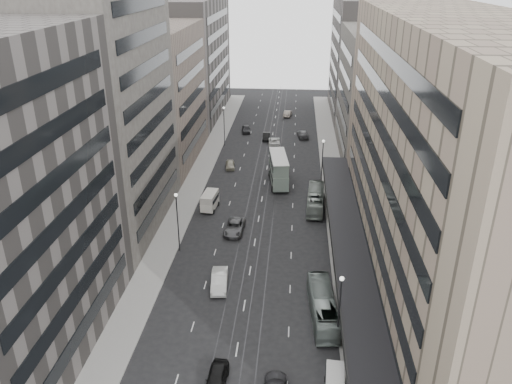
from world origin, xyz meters
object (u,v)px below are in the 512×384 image
(bus_far, at_px, (315,199))
(sedan_0, at_px, (217,378))
(bus_near, at_px, (323,306))
(sedan_1, at_px, (219,280))
(double_decker, at_px, (279,169))
(pedestrian, at_px, (382,372))
(vw_microbus, at_px, (335,384))
(sedan_2, at_px, (234,227))
(panel_van, at_px, (210,200))

(bus_far, bearing_deg, sedan_0, 78.44)
(bus_near, xyz_separation_m, sedan_1, (-11.75, 4.64, -0.57))
(double_decker, distance_m, pedestrian, 45.93)
(vw_microbus, xyz_separation_m, sedan_2, (-12.23, 28.51, -0.37))
(bus_far, xyz_separation_m, double_decker, (-6.09, 9.03, 1.34))
(double_decker, relative_size, sedan_1, 1.86)
(bus_near, bearing_deg, sedan_2, -61.91)
(sedan_1, distance_m, pedestrian, 21.40)
(double_decker, distance_m, sedan_1, 31.73)
(vw_microbus, relative_size, sedan_1, 0.75)
(vw_microbus, distance_m, pedestrian, 4.67)
(panel_van, relative_size, sedan_0, 1.01)
(panel_van, height_order, sedan_2, panel_van)
(bus_far, xyz_separation_m, pedestrian, (4.97, -35.52, -0.34))
(sedan_0, relative_size, sedan_1, 0.85)
(bus_near, xyz_separation_m, bus_far, (-0.01, 26.78, 0.00))
(bus_far, distance_m, vw_microbus, 37.29)
(vw_microbus, bearing_deg, pedestrian, 26.21)
(vw_microbus, bearing_deg, sedan_1, 133.34)
(sedan_1, bearing_deg, double_decker, 74.15)
(bus_far, relative_size, double_decker, 1.06)
(vw_microbus, distance_m, sedan_1, 19.56)
(vw_microbus, xyz_separation_m, sedan_1, (-12.38, 15.14, -0.29))
(bus_near, xyz_separation_m, sedan_0, (-9.78, -10.33, -0.67))
(bus_far, xyz_separation_m, vw_microbus, (0.64, -37.28, -0.28))
(bus_far, bearing_deg, pedestrian, 101.14)
(bus_near, distance_m, bus_far, 26.78)
(bus_far, bearing_deg, double_decker, -52.81)
(bus_near, relative_size, sedan_0, 2.31)
(bus_near, distance_m, sedan_1, 12.65)
(bus_far, relative_size, sedan_1, 1.97)
(bus_far, relative_size, panel_van, 2.29)
(vw_microbus, height_order, sedan_2, vw_microbus)
(sedan_0, bearing_deg, vw_microbus, 2.09)
(sedan_0, bearing_deg, bus_near, 49.58)
(bus_far, bearing_deg, bus_near, 93.21)
(sedan_0, bearing_deg, pedestrian, 9.18)
(panel_van, distance_m, sedan_2, 8.42)
(bus_near, height_order, sedan_2, bus_near)
(bus_near, distance_m, double_decker, 36.35)
(panel_van, distance_m, pedestrian, 39.85)
(panel_van, bearing_deg, sedan_2, -50.49)
(double_decker, bearing_deg, pedestrian, -83.48)
(bus_near, relative_size, pedestrian, 5.44)
(bus_near, distance_m, panel_van, 29.82)
(sedan_2, bearing_deg, double_decker, 75.58)
(sedan_2, bearing_deg, pedestrian, -55.50)
(double_decker, relative_size, pedestrian, 5.13)
(sedan_1, relative_size, pedestrian, 2.76)
(double_decker, relative_size, sedan_0, 2.18)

